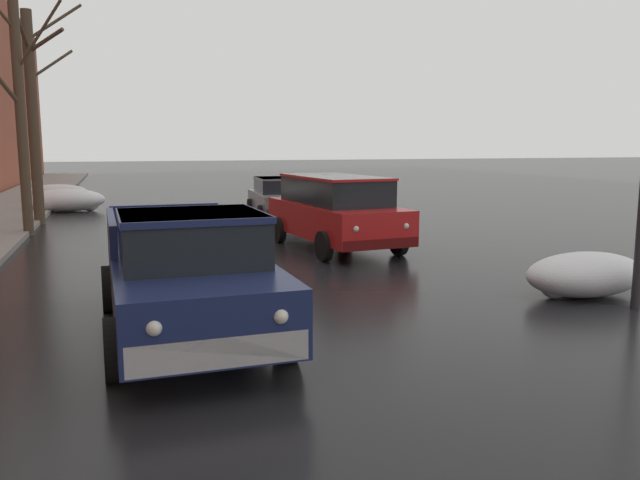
{
  "coord_description": "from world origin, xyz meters",
  "views": [
    {
      "loc": [
        -2.61,
        0.18,
        2.6
      ],
      "look_at": [
        0.39,
        9.61,
        1.09
      ],
      "focal_mm": 35.42,
      "sensor_mm": 36.0,
      "label": 1
    }
  ],
  "objects_px": {
    "suv_red_parked_kerbside_close": "(335,209)",
    "sedan_grey_parked_kerbside_mid": "(279,197)",
    "bare_tree_mid_block": "(19,106)",
    "bare_tree_far_down_block": "(34,113)",
    "pickup_truck_darkblue_approaching_near_lane": "(186,272)"
  },
  "relations": [
    {
      "from": "bare_tree_mid_block",
      "to": "bare_tree_far_down_block",
      "type": "distance_m",
      "value": 2.78
    },
    {
      "from": "suv_red_parked_kerbside_close",
      "to": "sedan_grey_parked_kerbside_mid",
      "type": "relative_size",
      "value": 1.18
    },
    {
      "from": "pickup_truck_darkblue_approaching_near_lane",
      "to": "suv_red_parked_kerbside_close",
      "type": "xyz_separation_m",
      "value": [
        4.29,
        6.26,
        0.11
      ]
    },
    {
      "from": "pickup_truck_darkblue_approaching_near_lane",
      "to": "sedan_grey_parked_kerbside_mid",
      "type": "bearing_deg",
      "value": 70.77
    },
    {
      "from": "sedan_grey_parked_kerbside_mid",
      "to": "bare_tree_far_down_block",
      "type": "bearing_deg",
      "value": 175.0
    },
    {
      "from": "suv_red_parked_kerbside_close",
      "to": "sedan_grey_parked_kerbside_mid",
      "type": "height_order",
      "value": "suv_red_parked_kerbside_close"
    },
    {
      "from": "bare_tree_mid_block",
      "to": "suv_red_parked_kerbside_close",
      "type": "xyz_separation_m",
      "value": [
        7.63,
        -4.76,
        -2.66
      ]
    },
    {
      "from": "bare_tree_mid_block",
      "to": "bare_tree_far_down_block",
      "type": "bearing_deg",
      "value": 88.97
    },
    {
      "from": "suv_red_parked_kerbside_close",
      "to": "sedan_grey_parked_kerbside_mid",
      "type": "bearing_deg",
      "value": 87.63
    },
    {
      "from": "bare_tree_mid_block",
      "to": "sedan_grey_parked_kerbside_mid",
      "type": "height_order",
      "value": "bare_tree_mid_block"
    },
    {
      "from": "pickup_truck_darkblue_approaching_near_lane",
      "to": "suv_red_parked_kerbside_close",
      "type": "height_order",
      "value": "suv_red_parked_kerbside_close"
    },
    {
      "from": "bare_tree_mid_block",
      "to": "sedan_grey_parked_kerbside_mid",
      "type": "bearing_deg",
      "value": 14.79
    },
    {
      "from": "bare_tree_far_down_block",
      "to": "suv_red_parked_kerbside_close",
      "type": "bearing_deg",
      "value": -44.82
    },
    {
      "from": "pickup_truck_darkblue_approaching_near_lane",
      "to": "sedan_grey_parked_kerbside_mid",
      "type": "distance_m",
      "value": 13.88
    },
    {
      "from": "pickup_truck_darkblue_approaching_near_lane",
      "to": "bare_tree_mid_block",
      "type": "bearing_deg",
      "value": 106.89
    }
  ]
}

